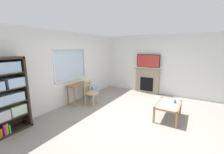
{
  "coord_description": "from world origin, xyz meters",
  "views": [
    {
      "loc": [
        -3.7,
        -1.53,
        2.05
      ],
      "look_at": [
        0.03,
        0.68,
        1.16
      ],
      "focal_mm": 23.14,
      "sensor_mm": 36.0,
      "label": 1
    }
  ],
  "objects_px": {
    "wooden_chair": "(91,93)",
    "fireplace": "(147,80)",
    "tv": "(148,61)",
    "plastic_drawer_unit": "(92,91)",
    "bookshelf": "(5,95)",
    "sippy_cup": "(175,101)",
    "coffee_table": "(168,106)",
    "desk_under_window": "(79,87)"
  },
  "relations": [
    {
      "from": "tv",
      "to": "plastic_drawer_unit",
      "type": "bearing_deg",
      "value": 132.84
    },
    {
      "from": "bookshelf",
      "to": "plastic_drawer_unit",
      "type": "relative_size",
      "value": 3.92
    },
    {
      "from": "wooden_chair",
      "to": "tv",
      "type": "distance_m",
      "value": 2.98
    },
    {
      "from": "plastic_drawer_unit",
      "to": "coffee_table",
      "type": "bearing_deg",
      "value": -97.36
    },
    {
      "from": "plastic_drawer_unit",
      "to": "fireplace",
      "type": "bearing_deg",
      "value": -46.86
    },
    {
      "from": "plastic_drawer_unit",
      "to": "coffee_table",
      "type": "relative_size",
      "value": 0.47
    },
    {
      "from": "bookshelf",
      "to": "desk_under_window",
      "type": "height_order",
      "value": "bookshelf"
    },
    {
      "from": "plastic_drawer_unit",
      "to": "bookshelf",
      "type": "bearing_deg",
      "value": 178.97
    },
    {
      "from": "tv",
      "to": "bookshelf",
      "type": "bearing_deg",
      "value": 158.59
    },
    {
      "from": "plastic_drawer_unit",
      "to": "tv",
      "type": "relative_size",
      "value": 0.45
    },
    {
      "from": "tv",
      "to": "fireplace",
      "type": "bearing_deg",
      "value": -0.0
    },
    {
      "from": "bookshelf",
      "to": "fireplace",
      "type": "bearing_deg",
      "value": -21.34
    },
    {
      "from": "fireplace",
      "to": "coffee_table",
      "type": "bearing_deg",
      "value": -148.72
    },
    {
      "from": "plastic_drawer_unit",
      "to": "sippy_cup",
      "type": "relative_size",
      "value": 5.21
    },
    {
      "from": "wooden_chair",
      "to": "plastic_drawer_unit",
      "type": "distance_m",
      "value": 0.98
    },
    {
      "from": "desk_under_window",
      "to": "plastic_drawer_unit",
      "type": "distance_m",
      "value": 0.9
    },
    {
      "from": "wooden_chair",
      "to": "fireplace",
      "type": "distance_m",
      "value": 2.82
    },
    {
      "from": "desk_under_window",
      "to": "coffee_table",
      "type": "bearing_deg",
      "value": -82.55
    },
    {
      "from": "tv",
      "to": "desk_under_window",
      "type": "bearing_deg",
      "value": 144.54
    },
    {
      "from": "wooden_chair",
      "to": "coffee_table",
      "type": "xyz_separation_m",
      "value": [
        0.36,
        -2.6,
        -0.08
      ]
    },
    {
      "from": "bookshelf",
      "to": "plastic_drawer_unit",
      "type": "bearing_deg",
      "value": -1.03
    },
    {
      "from": "bookshelf",
      "to": "wooden_chair",
      "type": "distance_m",
      "value": 2.52
    },
    {
      "from": "desk_under_window",
      "to": "coffee_table",
      "type": "xyz_separation_m",
      "value": [
        0.41,
        -3.11,
        -0.22
      ]
    },
    {
      "from": "desk_under_window",
      "to": "fireplace",
      "type": "relative_size",
      "value": 0.78
    },
    {
      "from": "wooden_chair",
      "to": "sippy_cup",
      "type": "relative_size",
      "value": 10.0
    },
    {
      "from": "tv",
      "to": "sippy_cup",
      "type": "height_order",
      "value": "tv"
    },
    {
      "from": "coffee_table",
      "to": "sippy_cup",
      "type": "xyz_separation_m",
      "value": [
        0.16,
        -0.15,
        0.11
      ]
    },
    {
      "from": "desk_under_window",
      "to": "fireplace",
      "type": "bearing_deg",
      "value": -35.27
    },
    {
      "from": "sippy_cup",
      "to": "plastic_drawer_unit",
      "type": "bearing_deg",
      "value": 85.74
    },
    {
      "from": "bookshelf",
      "to": "fireplace",
      "type": "xyz_separation_m",
      "value": [
        4.9,
        -1.91,
        -0.36
      ]
    },
    {
      "from": "fireplace",
      "to": "tv",
      "type": "bearing_deg",
      "value": 180.0
    },
    {
      "from": "wooden_chair",
      "to": "fireplace",
      "type": "relative_size",
      "value": 0.77
    },
    {
      "from": "desk_under_window",
      "to": "plastic_drawer_unit",
      "type": "relative_size",
      "value": 1.94
    },
    {
      "from": "bookshelf",
      "to": "sippy_cup",
      "type": "bearing_deg",
      "value": -49.13
    },
    {
      "from": "desk_under_window",
      "to": "bookshelf",
      "type": "bearing_deg",
      "value": 177.39
    },
    {
      "from": "bookshelf",
      "to": "tv",
      "type": "xyz_separation_m",
      "value": [
        4.88,
        -1.91,
        0.51
      ]
    },
    {
      "from": "desk_under_window",
      "to": "sippy_cup",
      "type": "relative_size",
      "value": 10.11
    },
    {
      "from": "plastic_drawer_unit",
      "to": "sippy_cup",
      "type": "height_order",
      "value": "sippy_cup"
    },
    {
      "from": "fireplace",
      "to": "tv",
      "type": "height_order",
      "value": "tv"
    },
    {
      "from": "fireplace",
      "to": "sippy_cup",
      "type": "relative_size",
      "value": 13.03
    },
    {
      "from": "wooden_chair",
      "to": "sippy_cup",
      "type": "height_order",
      "value": "wooden_chair"
    },
    {
      "from": "desk_under_window",
      "to": "fireplace",
      "type": "distance_m",
      "value": 3.13
    }
  ]
}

